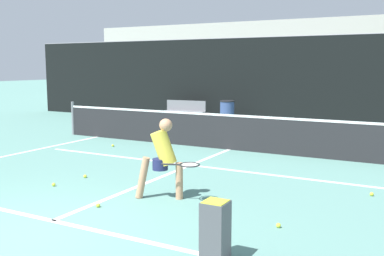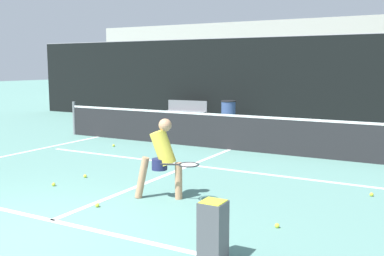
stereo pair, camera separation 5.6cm
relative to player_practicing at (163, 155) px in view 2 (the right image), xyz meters
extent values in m
plane|color=slate|center=(-0.83, -2.51, -0.74)|extent=(100.00, 100.00, 0.00)
cube|color=white|center=(-0.83, -1.69, -0.74)|extent=(11.00, 0.10, 0.01)
cube|color=white|center=(-0.83, 2.45, -0.74)|extent=(8.25, 0.10, 0.01)
cube|color=white|center=(-0.83, 1.46, -0.74)|extent=(0.10, 6.30, 0.01)
cube|color=white|center=(-5.34, 1.46, -0.74)|extent=(0.10, 7.30, 0.01)
cylinder|color=slate|center=(-6.33, 4.61, -0.21)|extent=(0.09, 0.09, 1.07)
cube|color=#232326|center=(-0.83, 4.61, -0.27)|extent=(11.00, 0.02, 0.95)
cube|color=white|center=(-0.83, 4.61, 0.18)|extent=(11.00, 0.03, 0.06)
cube|color=black|center=(-0.83, 9.77, 0.87)|extent=(24.00, 0.06, 3.23)
cylinder|color=slate|center=(-0.83, 9.77, 2.51)|extent=(24.00, 0.04, 0.04)
cylinder|color=tan|center=(0.24, 0.12, -0.43)|extent=(0.12, 0.12, 0.62)
cylinder|color=tan|center=(-0.33, -0.14, -0.39)|extent=(0.29, 0.22, 0.72)
cylinder|color=#1E234C|center=(-0.05, -0.02, -0.15)|extent=(0.26, 0.26, 0.19)
cylinder|color=yellow|center=(0.00, 0.01, 0.13)|extent=(0.44, 0.35, 0.65)
sphere|color=tan|center=(0.04, 0.03, 0.51)|extent=(0.22, 0.22, 0.22)
cylinder|color=#262628|center=(0.22, -0.13, -0.10)|extent=(0.29, 0.15, 0.03)
torus|color=#262628|center=(0.50, 0.00, -0.10)|extent=(0.45, 0.45, 0.02)
cylinder|color=beige|center=(0.50, 0.00, -0.10)|extent=(0.34, 0.34, 0.01)
sphere|color=#D1E033|center=(-3.83, 3.48, -0.71)|extent=(0.07, 0.07, 0.07)
sphere|color=#D1E033|center=(2.12, -0.40, -0.71)|extent=(0.07, 0.07, 0.07)
sphere|color=#D1E033|center=(-2.13, 0.45, -0.71)|extent=(0.07, 0.07, 0.07)
sphere|color=#D1E033|center=(-0.67, -0.89, -0.71)|extent=(0.07, 0.07, 0.07)
sphere|color=#D1E033|center=(3.06, 1.84, -0.71)|extent=(0.07, 0.07, 0.07)
sphere|color=#D1E033|center=(-2.21, -0.31, -0.71)|extent=(0.07, 0.07, 0.07)
cube|color=#4C4C51|center=(1.81, -1.78, -0.39)|extent=(0.28, 0.28, 0.70)
cube|color=#D1E033|center=(1.81, -1.78, -0.06)|extent=(0.25, 0.25, 0.06)
cube|color=slate|center=(-4.67, 8.98, -0.30)|extent=(1.68, 0.51, 0.04)
cube|color=slate|center=(-4.69, 9.16, -0.09)|extent=(1.65, 0.19, 0.42)
cube|color=#333338|center=(-5.33, 8.92, -0.52)|extent=(0.06, 0.32, 0.44)
cube|color=#333338|center=(-4.02, 9.04, -0.52)|extent=(0.06, 0.32, 0.44)
cylinder|color=#384C7F|center=(-2.78, 8.84, -0.29)|extent=(0.52, 0.52, 0.91)
cylinder|color=black|center=(-2.78, 8.84, 0.19)|extent=(0.54, 0.54, 0.04)
cube|color=#B7B7BC|center=(-1.20, 14.06, -0.35)|extent=(1.81, 4.04, 0.79)
cube|color=#1E2328|center=(-1.20, 13.86, 0.31)|extent=(1.52, 2.43, 0.53)
cylinder|color=black|center=(-0.38, 15.36, -0.44)|extent=(0.18, 0.60, 0.60)
cylinder|color=black|center=(-0.38, 12.77, -0.44)|extent=(0.18, 0.60, 0.60)
cube|color=#B2ADA3|center=(-0.83, 22.69, 1.79)|extent=(36.00, 2.40, 5.06)
camera|label=1|loc=(3.91, -6.20, 1.48)|focal=42.00mm
camera|label=2|loc=(3.96, -6.18, 1.48)|focal=42.00mm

